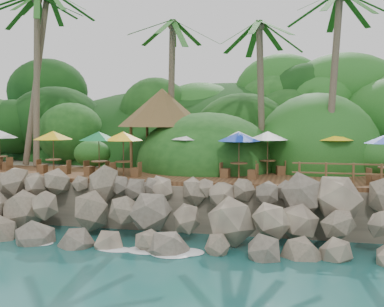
# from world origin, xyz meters

# --- Properties ---
(ground) EXTENTS (140.00, 140.00, 0.00)m
(ground) POSITION_xyz_m (0.00, 0.00, 0.00)
(ground) COLOR #19514F
(ground) RESTS_ON ground
(land_base) EXTENTS (32.00, 25.20, 2.10)m
(land_base) POSITION_xyz_m (0.00, 16.00, 1.05)
(land_base) COLOR gray
(land_base) RESTS_ON ground
(jungle_hill) EXTENTS (44.80, 28.00, 15.40)m
(jungle_hill) POSITION_xyz_m (0.00, 23.50, 0.00)
(jungle_hill) COLOR #143811
(jungle_hill) RESTS_ON ground
(seawall) EXTENTS (29.00, 4.00, 2.30)m
(seawall) POSITION_xyz_m (0.00, 2.00, 1.15)
(seawall) COLOR gray
(seawall) RESTS_ON ground
(terrace) EXTENTS (26.00, 5.00, 0.20)m
(terrace) POSITION_xyz_m (0.00, 6.00, 2.20)
(terrace) COLOR brown
(terrace) RESTS_ON land_base
(jungle_foliage) EXTENTS (44.00, 16.00, 12.00)m
(jungle_foliage) POSITION_xyz_m (0.00, 15.00, 0.00)
(jungle_foliage) COLOR #143811
(jungle_foliage) RESTS_ON ground
(foam_line) EXTENTS (25.20, 0.80, 0.06)m
(foam_line) POSITION_xyz_m (0.00, 0.30, 0.03)
(foam_line) COLOR white
(foam_line) RESTS_ON ground
(palms) EXTENTS (32.29, 7.18, 12.00)m
(palms) POSITION_xyz_m (0.56, 8.81, 11.57)
(palms) COLOR brown
(palms) RESTS_ON ground
(palapa) EXTENTS (5.17, 5.17, 4.60)m
(palapa) POSITION_xyz_m (-2.51, 9.20, 5.79)
(palapa) COLOR brown
(palapa) RESTS_ON ground
(dining_clusters) EXTENTS (24.70, 5.24, 2.21)m
(dining_clusters) POSITION_xyz_m (-0.25, 5.81, 4.14)
(dining_clusters) COLOR brown
(dining_clusters) RESTS_ON terrace
(railing) EXTENTS (6.10, 0.10, 1.00)m
(railing) POSITION_xyz_m (8.01, 3.65, 2.91)
(railing) COLOR brown
(railing) RESTS_ON terrace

